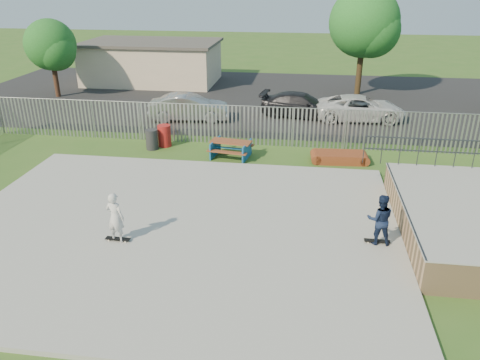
# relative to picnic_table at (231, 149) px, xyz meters

# --- Properties ---
(ground) EXTENTS (120.00, 120.00, 0.00)m
(ground) POSITION_rel_picnic_table_xyz_m (-0.82, -7.13, -0.41)
(ground) COLOR #365F20
(ground) RESTS_ON ground
(concrete_slab) EXTENTS (15.00, 12.00, 0.15)m
(concrete_slab) POSITION_rel_picnic_table_xyz_m (-0.82, -7.13, -0.33)
(concrete_slab) COLOR #A0A09B
(concrete_slab) RESTS_ON ground
(quarter_pipe) EXTENTS (5.50, 7.05, 2.19)m
(quarter_pipe) POSITION_rel_picnic_table_xyz_m (8.68, -6.09, 0.15)
(quarter_pipe) COLOR tan
(quarter_pipe) RESTS_ON ground
(fence) EXTENTS (26.04, 16.02, 2.00)m
(fence) POSITION_rel_picnic_table_xyz_m (0.18, -2.54, 0.59)
(fence) COLOR gray
(fence) RESTS_ON ground
(picnic_table) EXTENTS (2.10, 1.82, 0.80)m
(picnic_table) POSITION_rel_picnic_table_xyz_m (0.00, 0.00, 0.00)
(picnic_table) COLOR brown
(picnic_table) RESTS_ON ground
(funbox) EXTENTS (2.25, 1.22, 0.44)m
(funbox) POSITION_rel_picnic_table_xyz_m (5.05, 0.08, -0.19)
(funbox) COLOR maroon
(funbox) RESTS_ON ground
(trash_bin_red) EXTENTS (0.65, 0.65, 1.09)m
(trash_bin_red) POSITION_rel_picnic_table_xyz_m (-3.54, 1.07, 0.14)
(trash_bin_red) COLOR maroon
(trash_bin_red) RESTS_ON ground
(trash_bin_grey) EXTENTS (0.60, 0.60, 0.99)m
(trash_bin_grey) POSITION_rel_picnic_table_xyz_m (-4.04, 0.55, 0.09)
(trash_bin_grey) COLOR #28292B
(trash_bin_grey) RESTS_ON ground
(parking_lot) EXTENTS (40.00, 18.00, 0.02)m
(parking_lot) POSITION_rel_picnic_table_xyz_m (-0.82, 11.87, -0.40)
(parking_lot) COLOR black
(parking_lot) RESTS_ON ground
(car_silver) EXTENTS (4.85, 2.22, 1.54)m
(car_silver) POSITION_rel_picnic_table_xyz_m (-3.39, 5.68, 0.38)
(car_silver) COLOR #A3A4A8
(car_silver) RESTS_ON parking_lot
(car_dark) EXTENTS (5.15, 2.72, 1.42)m
(car_dark) POSITION_rel_picnic_table_xyz_m (3.12, 7.36, 0.33)
(car_dark) COLOR black
(car_dark) RESTS_ON parking_lot
(car_white) EXTENTS (5.34, 2.71, 1.45)m
(car_white) POSITION_rel_picnic_table_xyz_m (6.59, 7.10, 0.34)
(car_white) COLOR silver
(car_white) RESTS_ON parking_lot
(building) EXTENTS (10.40, 6.40, 3.20)m
(building) POSITION_rel_picnic_table_xyz_m (-8.82, 15.87, 1.20)
(building) COLOR beige
(building) RESTS_ON ground
(tree_left) EXTENTS (3.43, 3.43, 5.30)m
(tree_left) POSITION_rel_picnic_table_xyz_m (-14.02, 10.16, 3.16)
(tree_left) COLOR #45291B
(tree_left) RESTS_ON ground
(tree_mid) EXTENTS (4.78, 4.78, 7.37)m
(tree_mid) POSITION_rel_picnic_table_xyz_m (7.06, 13.89, 4.56)
(tree_mid) COLOR #3C2D18
(tree_mid) RESTS_ON ground
(skateboard_a) EXTENTS (0.80, 0.20, 0.08)m
(skateboard_a) POSITION_rel_picnic_table_xyz_m (5.83, -7.27, -0.22)
(skateboard_a) COLOR black
(skateboard_a) RESTS_ON concrete_slab
(skateboard_b) EXTENTS (0.80, 0.22, 0.08)m
(skateboard_b) POSITION_rel_picnic_table_xyz_m (-2.35, -8.28, -0.22)
(skateboard_b) COLOR black
(skateboard_b) RESTS_ON concrete_slab
(skater_navy) EXTENTS (0.81, 0.63, 1.66)m
(skater_navy) POSITION_rel_picnic_table_xyz_m (5.83, -7.27, 0.58)
(skater_navy) COLOR #121D3A
(skater_navy) RESTS_ON concrete_slab
(skater_white) EXTENTS (0.67, 0.51, 1.66)m
(skater_white) POSITION_rel_picnic_table_xyz_m (-2.35, -8.28, 0.58)
(skater_white) COLOR silver
(skater_white) RESTS_ON concrete_slab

